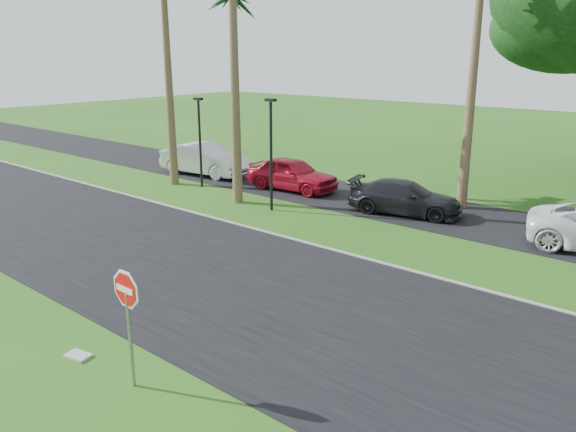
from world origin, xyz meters
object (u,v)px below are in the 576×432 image
Objects in this scene: stop_sign_near at (127,305)px; car_silver at (205,160)px; car_red at (292,174)px; car_dark at (405,198)px.

stop_sign_near is 0.51× the size of car_silver.
car_red is (5.79, 0.37, -0.07)m from car_silver.
car_red is at bearing 118.71° from stop_sign_near.
stop_sign_near reaches higher than car_dark.
car_dark is (6.19, -0.21, -0.11)m from car_red.
car_silver is at bearing 89.77° from car_red.
stop_sign_near reaches higher than car_red.
car_silver reaches higher than car_dark.
stop_sign_near is at bearing -142.82° from car_silver.
car_red is at bearing -93.05° from car_silver.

